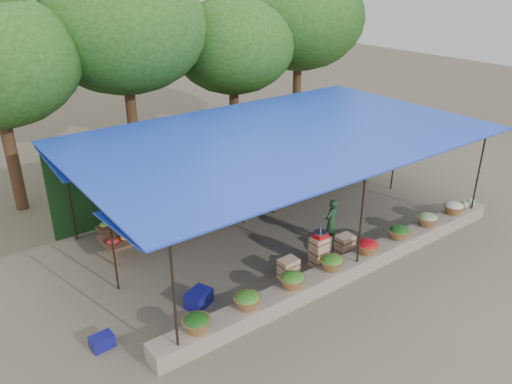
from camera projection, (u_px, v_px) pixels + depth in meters
ground at (280, 229)px, 14.13m from camera, size 60.00×60.00×0.00m
stone_curb at (352, 266)px, 12.04m from camera, size 10.60×0.55×0.40m
stall_canopy at (280, 139)px, 13.08m from camera, size 10.80×6.60×2.82m
produce_baskets at (350, 254)px, 11.83m from camera, size 8.98×0.58×0.34m
netting_backdrop at (218, 157)px, 15.92m from camera, size 10.60×0.06×2.50m
tree_row at (181, 34)px, 16.92m from camera, size 16.51×5.50×7.12m
fruit_table_left at (178, 217)px, 13.52m from camera, size 4.21×0.95×0.93m
fruit_table_right at (314, 175)px, 16.23m from camera, size 4.21×0.95×0.93m
crate_counter at (318, 254)px, 12.34m from camera, size 2.35×0.34×0.77m
weighing_scale at (320, 234)px, 12.13m from camera, size 0.33×0.33×0.35m
vendor_seated at (331, 222)px, 13.16m from camera, size 0.54×0.43×1.29m
customer_left at (167, 195)px, 14.11m from camera, size 1.06×0.96×1.78m
customer_mid at (276, 173)px, 15.94m from camera, size 1.17×1.07×1.58m
customer_right at (306, 159)px, 17.15m from camera, size 0.88×0.87×1.49m
blue_crate_front at (199, 298)px, 10.91m from camera, size 0.69×0.61×0.34m
blue_crate_back at (102, 342)px, 9.71m from camera, size 0.45×0.34×0.26m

